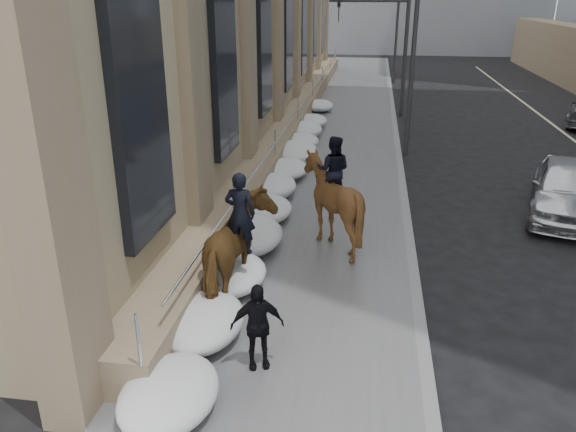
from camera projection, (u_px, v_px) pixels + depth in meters
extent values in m
plane|color=black|center=(280.00, 349.00, 10.41)|extent=(140.00, 140.00, 0.00)
cube|color=#525254|center=(326.00, 180.00, 19.58)|extent=(5.00, 80.00, 0.12)
cube|color=slate|center=(402.00, 184.00, 19.22)|extent=(0.24, 80.00, 0.12)
cube|color=#7B6C4F|center=(299.00, 112.00, 28.93)|extent=(1.10, 44.00, 0.90)
cylinder|color=silver|center=(308.00, 94.00, 28.54)|extent=(0.06, 42.00, 0.06)
cube|color=black|center=(264.00, 54.00, 21.25)|extent=(0.20, 2.20, 4.50)
cylinder|color=#2D2D30|center=(413.00, 54.00, 21.40)|extent=(0.18, 0.18, 8.00)
cylinder|color=#2D2D30|center=(397.00, 26.00, 39.78)|extent=(0.18, 0.18, 8.00)
cylinder|color=#2D2D30|center=(405.00, 58.00, 29.11)|extent=(0.20, 0.20, 6.00)
cylinder|color=#2D2D30|center=(369.00, 0.00, 28.35)|extent=(4.00, 0.16, 0.16)
imported|color=black|center=(339.00, 11.00, 28.74)|extent=(0.18, 0.22, 1.10)
ellipsoid|color=silver|center=(203.00, 321.00, 10.44)|extent=(1.50, 2.10, 0.68)
ellipsoid|color=silver|center=(251.00, 235.00, 14.10)|extent=(1.60, 2.20, 0.72)
ellipsoid|color=silver|center=(274.00, 186.00, 17.81)|extent=(1.40, 2.00, 0.64)
ellipsoid|color=silver|center=(296.00, 152.00, 21.44)|extent=(1.70, 2.30, 0.76)
ellipsoid|color=silver|center=(305.00, 130.00, 25.15)|extent=(1.50, 2.10, 0.66)
imported|color=#533718|center=(239.00, 252.00, 11.49)|extent=(1.26, 2.62, 2.18)
imported|color=black|center=(239.00, 213.00, 11.34)|extent=(0.64, 0.43, 1.72)
imported|color=#432913|center=(332.00, 202.00, 14.05)|extent=(2.05, 2.26, 2.30)
imported|color=black|center=(333.00, 170.00, 13.89)|extent=(0.90, 0.73, 1.72)
imported|color=black|center=(257.00, 326.00, 9.49)|extent=(1.00, 0.66, 1.57)
imported|color=#B4B8BD|center=(568.00, 189.00, 16.37)|extent=(3.27, 5.26, 1.67)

